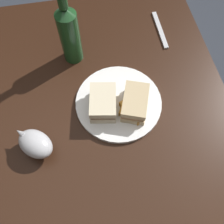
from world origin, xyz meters
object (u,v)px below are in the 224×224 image
sandwich_half_right (135,103)px  cider_bottle (69,33)px  plate (119,103)px  sandwich_half_left (103,103)px  gravy_boat (35,144)px  fork (160,30)px

sandwich_half_right → cider_bottle: size_ratio=0.49×
plate → sandwich_half_left: size_ratio=2.23×
plate → sandwich_half_left: 0.06m
gravy_boat → fork: gravy_boat is taller
plate → gravy_boat: size_ratio=2.12×
sandwich_half_left → gravy_boat: (0.09, -0.21, 0.00)m
sandwich_half_left → sandwich_half_right: size_ratio=0.91×
sandwich_half_left → cider_bottle: (-0.23, -0.07, 0.07)m
sandwich_half_right → fork: sandwich_half_right is taller
sandwich_half_left → sandwich_half_right: bearing=80.0°
plate → fork: size_ratio=1.51×
cider_bottle → sandwich_half_right: bearing=33.7°
sandwich_half_left → gravy_boat: bearing=-66.0°
sandwich_half_left → fork: (-0.29, 0.26, -0.04)m
sandwich_half_left → cider_bottle: size_ratio=0.44×
plate → fork: (-0.28, 0.21, -0.00)m
plate → sandwich_half_left: sandwich_half_left is taller
sandwich_half_left → plate: bearing=102.5°
plate → sandwich_half_right: sandwich_half_right is taller
cider_bottle → sandwich_half_left: bearing=16.5°
fork → sandwich_half_right: bearing=151.2°
gravy_boat → cider_bottle: size_ratio=0.47×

